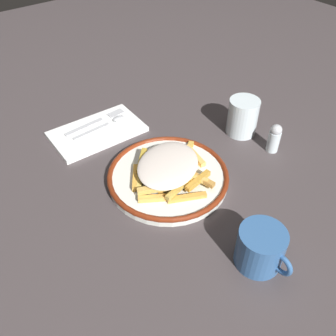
{
  "coord_description": "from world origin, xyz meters",
  "views": [
    {
      "loc": [
        0.47,
        -0.36,
        0.57
      ],
      "look_at": [
        0.0,
        0.0,
        0.04
      ],
      "focal_mm": 38.86,
      "sensor_mm": 36.0,
      "label": 1
    }
  ],
  "objects_px": {
    "napkin": "(97,132)",
    "plate": "(168,176)",
    "fork": "(96,122)",
    "water_glass": "(243,117)",
    "spoon": "(108,123)",
    "salt_shaker": "(274,138)",
    "fries_heap": "(168,168)",
    "coffee_mug": "(259,250)"
  },
  "relations": [
    {
      "from": "plate",
      "to": "coffee_mug",
      "type": "xyz_separation_m",
      "value": [
        0.27,
        -0.0,
        0.03
      ]
    },
    {
      "from": "napkin",
      "to": "coffee_mug",
      "type": "distance_m",
      "value": 0.52
    },
    {
      "from": "fork",
      "to": "plate",
      "type": "bearing_deg",
      "value": 5.61
    },
    {
      "from": "salt_shaker",
      "to": "spoon",
      "type": "bearing_deg",
      "value": -139.78
    },
    {
      "from": "napkin",
      "to": "spoon",
      "type": "bearing_deg",
      "value": 92.66
    },
    {
      "from": "plate",
      "to": "coffee_mug",
      "type": "height_order",
      "value": "coffee_mug"
    },
    {
      "from": "napkin",
      "to": "spoon",
      "type": "xyz_separation_m",
      "value": [
        -0.0,
        0.03,
        0.01
      ]
    },
    {
      "from": "coffee_mug",
      "to": "salt_shaker",
      "type": "bearing_deg",
      "value": 125.59
    },
    {
      "from": "water_glass",
      "to": "salt_shaker",
      "type": "bearing_deg",
      "value": 4.12
    },
    {
      "from": "plate",
      "to": "napkin",
      "type": "distance_m",
      "value": 0.25
    },
    {
      "from": "water_glass",
      "to": "coffee_mug",
      "type": "bearing_deg",
      "value": -42.04
    },
    {
      "from": "fries_heap",
      "to": "napkin",
      "type": "relative_size",
      "value": 0.96
    },
    {
      "from": "plate",
      "to": "coffee_mug",
      "type": "relative_size",
      "value": 2.46
    },
    {
      "from": "plate",
      "to": "fries_heap",
      "type": "relative_size",
      "value": 1.23
    },
    {
      "from": "plate",
      "to": "salt_shaker",
      "type": "relative_size",
      "value": 3.64
    },
    {
      "from": "water_glass",
      "to": "coffee_mug",
      "type": "relative_size",
      "value": 0.86
    },
    {
      "from": "salt_shaker",
      "to": "plate",
      "type": "bearing_deg",
      "value": -104.84
    },
    {
      "from": "fork",
      "to": "fries_heap",
      "type": "bearing_deg",
      "value": 5.22
    },
    {
      "from": "plate",
      "to": "spoon",
      "type": "relative_size",
      "value": 1.78
    },
    {
      "from": "plate",
      "to": "fries_heap",
      "type": "bearing_deg",
      "value": -45.74
    },
    {
      "from": "spoon",
      "to": "salt_shaker",
      "type": "relative_size",
      "value": 2.05
    },
    {
      "from": "coffee_mug",
      "to": "spoon",
      "type": "bearing_deg",
      "value": -180.0
    },
    {
      "from": "napkin",
      "to": "plate",
      "type": "bearing_deg",
      "value": 8.98
    },
    {
      "from": "spoon",
      "to": "napkin",
      "type": "bearing_deg",
      "value": -87.34
    },
    {
      "from": "plate",
      "to": "water_glass",
      "type": "distance_m",
      "value": 0.27
    },
    {
      "from": "spoon",
      "to": "coffee_mug",
      "type": "bearing_deg",
      "value": 0.0
    },
    {
      "from": "fork",
      "to": "water_glass",
      "type": "height_order",
      "value": "water_glass"
    },
    {
      "from": "napkin",
      "to": "spoon",
      "type": "distance_m",
      "value": 0.04
    },
    {
      "from": "spoon",
      "to": "coffee_mug",
      "type": "relative_size",
      "value": 1.38
    },
    {
      "from": "coffee_mug",
      "to": "fries_heap",
      "type": "bearing_deg",
      "value": 179.36
    },
    {
      "from": "fork",
      "to": "water_glass",
      "type": "relative_size",
      "value": 1.86
    },
    {
      "from": "fork",
      "to": "napkin",
      "type": "bearing_deg",
      "value": -23.03
    },
    {
      "from": "fries_heap",
      "to": "salt_shaker",
      "type": "relative_size",
      "value": 2.97
    },
    {
      "from": "fork",
      "to": "coffee_mug",
      "type": "relative_size",
      "value": 1.6
    },
    {
      "from": "spoon",
      "to": "salt_shaker",
      "type": "height_order",
      "value": "salt_shaker"
    },
    {
      "from": "fork",
      "to": "salt_shaker",
      "type": "height_order",
      "value": "salt_shaker"
    },
    {
      "from": "spoon",
      "to": "water_glass",
      "type": "bearing_deg",
      "value": 49.95
    },
    {
      "from": "plate",
      "to": "water_glass",
      "type": "xyz_separation_m",
      "value": [
        -0.03,
        0.26,
        0.04
      ]
    },
    {
      "from": "fries_heap",
      "to": "spoon",
      "type": "relative_size",
      "value": 1.45
    },
    {
      "from": "fries_heap",
      "to": "spoon",
      "type": "distance_m",
      "value": 0.26
    },
    {
      "from": "plate",
      "to": "fork",
      "type": "distance_m",
      "value": 0.28
    },
    {
      "from": "fork",
      "to": "spoon",
      "type": "bearing_deg",
      "value": 39.97
    }
  ]
}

